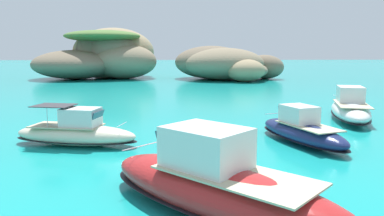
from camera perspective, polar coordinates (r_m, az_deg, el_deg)
ground_plane at (r=14.56m, az=1.18°, el=-12.45°), size 400.00×400.00×0.00m
islet_large at (r=74.98m, az=-13.20°, el=7.72°), size 26.78×22.92×9.82m
islet_small at (r=69.48m, az=5.09°, el=6.63°), size 23.65×21.46×6.18m
motorboat_cream at (r=21.91m, az=-17.29°, el=-3.62°), size 7.47×3.72×2.25m
motorboat_navy at (r=22.32m, az=16.42°, el=-3.36°), size 4.29×7.56×2.14m
motorboat_red at (r=12.37m, az=3.69°, el=-11.73°), size 8.78×8.74×2.81m
motorboat_white at (r=30.93m, az=23.01°, el=-0.14°), size 5.05×9.02×2.55m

